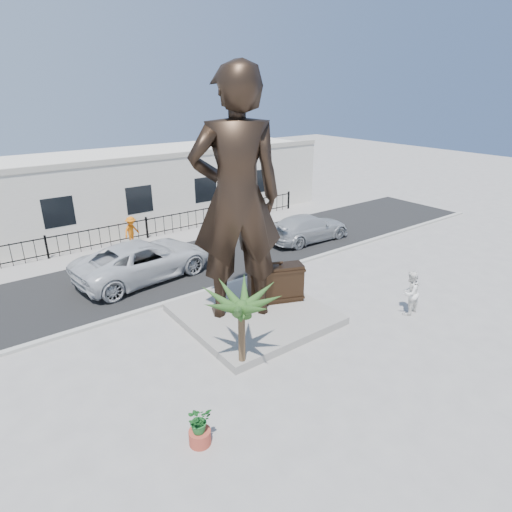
# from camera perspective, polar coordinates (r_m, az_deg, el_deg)

# --- Properties ---
(ground) EXTENTS (100.00, 100.00, 0.00)m
(ground) POSITION_cam_1_polar(r_m,az_deg,el_deg) (16.15, 4.30, -9.73)
(ground) COLOR #9E9991
(ground) RESTS_ON ground
(street) EXTENTS (40.00, 7.00, 0.01)m
(street) POSITION_cam_1_polar(r_m,az_deg,el_deg) (22.13, -9.31, -0.92)
(street) COLOR black
(street) RESTS_ON ground
(curb) EXTENTS (40.00, 0.25, 0.12)m
(curb) POSITION_cam_1_polar(r_m,az_deg,el_deg) (19.31, -4.44, -3.98)
(curb) COLOR #A5A399
(curb) RESTS_ON ground
(far_sidewalk) EXTENTS (40.00, 2.50, 0.02)m
(far_sidewalk) POSITION_cam_1_polar(r_m,az_deg,el_deg) (25.54, -13.52, 1.87)
(far_sidewalk) COLOR #9E9991
(far_sidewalk) RESTS_ON ground
(plinth) EXTENTS (5.20, 5.20, 0.30)m
(plinth) POSITION_cam_1_polar(r_m,az_deg,el_deg) (16.81, -0.35, -7.71)
(plinth) COLOR gray
(plinth) RESTS_ON ground
(fence) EXTENTS (22.00, 0.10, 1.20)m
(fence) POSITION_cam_1_polar(r_m,az_deg,el_deg) (26.06, -14.35, 3.56)
(fence) COLOR black
(fence) RESTS_ON ground
(building) EXTENTS (28.00, 7.00, 4.40)m
(building) POSITION_cam_1_polar(r_m,az_deg,el_deg) (29.47, -17.88, 8.49)
(building) COLOR silver
(building) RESTS_ON ground
(statue) EXTENTS (3.84, 3.27, 8.91)m
(statue) POSITION_cam_1_polar(r_m,az_deg,el_deg) (15.06, -2.62, 7.64)
(statue) COLOR black
(statue) RESTS_ON plinth
(suitcase) EXTENTS (2.28, 1.46, 1.53)m
(suitcase) POSITION_cam_1_polar(r_m,az_deg,el_deg) (17.15, 2.63, -3.67)
(suitcase) COLOR black
(suitcase) RESTS_ON plinth
(tourist) EXTENTS (0.93, 0.75, 1.81)m
(tourist) POSITION_cam_1_polar(r_m,az_deg,el_deg) (17.80, 19.83, -4.62)
(tourist) COLOR white
(tourist) RESTS_ON ground
(car_white) EXTENTS (6.70, 3.69, 1.78)m
(car_white) POSITION_cam_1_polar(r_m,az_deg,el_deg) (20.54, -14.75, -0.50)
(car_white) COLOR silver
(car_white) RESTS_ON street
(car_silver) EXTENTS (5.27, 2.27, 1.51)m
(car_silver) POSITION_cam_1_polar(r_m,az_deg,el_deg) (25.05, 6.97, 3.76)
(car_silver) COLOR #A7A9AB
(car_silver) RESTS_ON street
(worker) EXTENTS (1.21, 0.99, 1.63)m
(worker) POSITION_cam_1_polar(r_m,az_deg,el_deg) (25.15, -16.26, 3.27)
(worker) COLOR orange
(worker) RESTS_ON far_sidewalk
(palm_tree) EXTENTS (1.80, 1.80, 3.20)m
(palm_tree) POSITION_cam_1_polar(r_m,az_deg,el_deg) (14.19, -1.85, -14.64)
(palm_tree) COLOR #274A1B
(palm_tree) RESTS_ON ground
(planter) EXTENTS (0.56, 0.56, 0.40)m
(planter) POSITION_cam_1_polar(r_m,az_deg,el_deg) (11.75, -7.48, -22.81)
(planter) COLOR #A73C2C
(planter) RESTS_ON ground
(shrub) EXTENTS (0.64, 0.56, 0.68)m
(shrub) POSITION_cam_1_polar(r_m,az_deg,el_deg) (11.38, -7.62, -20.86)
(shrub) COLOR #206225
(shrub) RESTS_ON planter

